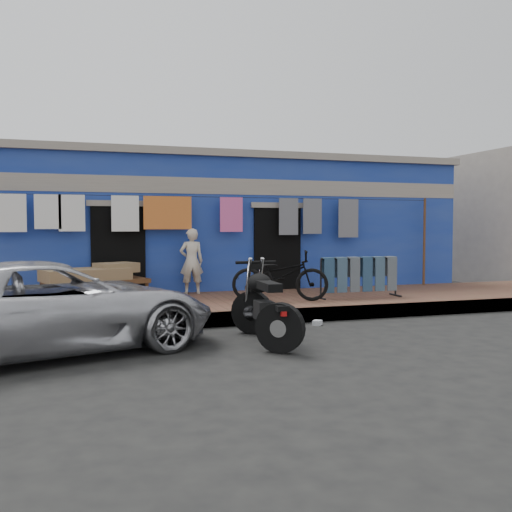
{
  "coord_description": "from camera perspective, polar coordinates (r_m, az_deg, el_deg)",
  "views": [
    {
      "loc": [
        -3.09,
        -7.61,
        1.68
      ],
      "look_at": [
        0.0,
        2.0,
        1.15
      ],
      "focal_mm": 40.0,
      "sensor_mm": 36.0,
      "label": 1
    }
  ],
  "objects": [
    {
      "name": "sidewalk",
      "position": [
        11.16,
        -1.58,
        -5.01
      ],
      "size": [
        28.0,
        3.0,
        0.25
      ],
      "primitive_type": "cube",
      "color": "brown",
      "rests_on": "ground"
    },
    {
      "name": "jeans_rack",
      "position": [
        11.62,
        10.27,
        -2.03
      ],
      "size": [
        1.76,
        0.4,
        0.84
      ],
      "primitive_type": null,
      "rotation": [
        0.0,
        0.0,
        -0.01
      ],
      "color": "black",
      "rests_on": "sidewalk"
    },
    {
      "name": "litter_a",
      "position": [
        9.39,
        -0.09,
        -7.02
      ],
      "size": [
        0.22,
        0.19,
        0.09
      ],
      "primitive_type": "cube",
      "rotation": [
        0.0,
        0.0,
        0.17
      ],
      "color": "silver",
      "rests_on": "ground"
    },
    {
      "name": "litter_c",
      "position": [
        9.12,
        -0.25,
        -7.37
      ],
      "size": [
        0.21,
        0.23,
        0.07
      ],
      "primitive_type": "cube",
      "rotation": [
        0.0,
        0.0,
        1.19
      ],
      "color": "silver",
      "rests_on": "ground"
    },
    {
      "name": "building",
      "position": [
        14.92,
        -5.88,
        3.01
      ],
      "size": [
        12.2,
        5.2,
        3.36
      ],
      "color": "#193296",
      "rests_on": "ground"
    },
    {
      "name": "clothesline",
      "position": [
        12.1,
        -6.43,
        3.69
      ],
      "size": [
        10.06,
        0.06,
        2.1
      ],
      "color": "brown",
      "rests_on": "sidewalk"
    },
    {
      "name": "car",
      "position": [
        8.01,
        -19.92,
        -4.67
      ],
      "size": [
        4.91,
        3.33,
        1.27
      ],
      "primitive_type": "imported",
      "rotation": [
        0.0,
        0.0,
        1.88
      ],
      "color": "silver",
      "rests_on": "ground"
    },
    {
      "name": "seated_person",
      "position": [
        12.07,
        -6.47,
        -0.53
      ],
      "size": [
        0.51,
        0.35,
        1.38
      ],
      "primitive_type": "imported",
      "rotation": [
        0.0,
        0.0,
        3.11
      ],
      "color": "beige",
      "rests_on": "sidewalk"
    },
    {
      "name": "litter_b",
      "position": [
        9.78,
        6.15,
        -6.65
      ],
      "size": [
        0.21,
        0.21,
        0.08
      ],
      "primitive_type": "cube",
      "rotation": [
        0.0,
        0.0,
        0.78
      ],
      "color": "silver",
      "rests_on": "ground"
    },
    {
      "name": "bicycle",
      "position": [
        10.91,
        2.42,
        -1.4
      ],
      "size": [
        1.94,
        1.23,
        1.18
      ],
      "primitive_type": "imported",
      "rotation": [
        0.0,
        0.0,
        1.22
      ],
      "color": "black",
      "rests_on": "sidewalk"
    },
    {
      "name": "charpoy",
      "position": [
        11.42,
        -15.66,
        -2.6
      ],
      "size": [
        2.56,
        2.12,
        0.67
      ],
      "primitive_type": null,
      "rotation": [
        0.0,
        0.0,
        0.31
      ],
      "color": "brown",
      "rests_on": "sidewalk"
    },
    {
      "name": "ground",
      "position": [
        8.38,
        4.24,
        -8.56
      ],
      "size": [
        80.0,
        80.0,
        0.0
      ],
      "primitive_type": "plane",
      "color": "black",
      "rests_on": "ground"
    },
    {
      "name": "motorcycle",
      "position": [
        8.22,
        0.9,
        -4.71
      ],
      "size": [
        0.77,
        1.83,
        1.15
      ],
      "primitive_type": null,
      "rotation": [
        0.0,
        0.0,
        -0.04
      ],
      "color": "black",
      "rests_on": "ground"
    },
    {
      "name": "curb",
      "position": [
        9.79,
        0.81,
        -6.13
      ],
      "size": [
        28.0,
        0.1,
        0.25
      ],
      "primitive_type": "cube",
      "color": "gray",
      "rests_on": "ground"
    }
  ]
}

